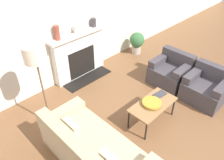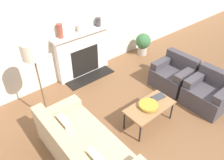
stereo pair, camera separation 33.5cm
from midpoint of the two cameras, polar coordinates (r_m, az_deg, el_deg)
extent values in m
plane|color=brown|center=(4.42, 15.96, -13.06)|extent=(18.00, 18.00, 0.00)
cube|color=silver|center=(5.27, -7.04, 15.81)|extent=(18.00, 0.06, 2.90)
cube|color=silver|center=(5.52, -5.93, 6.65)|extent=(1.42, 0.20, 1.11)
cube|color=black|center=(5.54, -5.33, 4.93)|extent=(0.78, 0.04, 0.72)
cube|color=black|center=(5.62, -3.95, 0.72)|extent=(1.28, 0.40, 0.02)
cube|color=silver|center=(5.24, -6.13, 12.07)|extent=(1.54, 0.28, 0.05)
cube|color=tan|center=(3.74, -3.63, -18.25)|extent=(0.87, 1.93, 0.42)
cube|color=tan|center=(3.33, -8.87, -17.37)|extent=(0.20, 1.93, 0.34)
cube|color=tan|center=(4.02, -11.26, -7.80)|extent=(0.80, 0.22, 0.18)
cube|color=beige|center=(3.67, -9.70, -11.69)|extent=(0.12, 0.32, 0.28)
cube|color=#423D42|center=(5.14, 25.11, -4.16)|extent=(0.76, 0.83, 0.43)
cube|color=#423D42|center=(5.17, 27.73, 0.55)|extent=(0.18, 0.83, 0.33)
cube|color=#423D42|center=(5.07, 22.82, 0.16)|extent=(0.68, 0.18, 0.16)
cube|color=#423D42|center=(5.44, 17.08, 0.33)|extent=(0.76, 0.83, 0.43)
cube|color=#423D42|center=(5.47, 19.60, 4.76)|extent=(0.18, 0.83, 0.33)
cube|color=#423D42|center=(5.42, 14.86, 4.42)|extent=(0.68, 0.18, 0.16)
cube|color=#423D42|center=(5.15, 20.54, 1.39)|extent=(0.68, 0.18, 0.16)
cube|color=olive|center=(4.20, 12.11, -6.93)|extent=(0.98, 0.49, 0.03)
cylinder|color=black|center=(4.02, 9.78, -13.71)|extent=(0.03, 0.03, 0.42)
cylinder|color=black|center=(4.56, 17.37, -7.73)|extent=(0.03, 0.03, 0.42)
cylinder|color=black|center=(4.19, 5.56, -10.55)|extent=(0.03, 0.03, 0.42)
cylinder|color=black|center=(4.72, 13.36, -5.22)|extent=(0.03, 0.03, 0.42)
cylinder|color=#BC8E2D|center=(4.17, 11.74, -6.82)|extent=(0.13, 0.13, 0.02)
cylinder|color=#BC8E2D|center=(4.15, 11.80, -6.49)|extent=(0.36, 0.36, 0.05)
cube|color=#38383D|center=(4.41, 14.11, -4.37)|extent=(0.29, 0.18, 0.02)
cylinder|color=brown|center=(4.62, -14.23, -9.83)|extent=(0.35, 0.35, 0.03)
cylinder|color=brown|center=(4.14, -15.70, -2.66)|extent=(0.03, 0.03, 1.44)
cylinder|color=silver|center=(3.70, -17.75, 7.37)|extent=(0.37, 0.37, 0.29)
cylinder|color=brown|center=(4.95, -11.50, 12.42)|extent=(0.12, 0.12, 0.32)
cylinder|color=beige|center=(5.21, -6.60, 13.21)|extent=(0.12, 0.12, 0.17)
cylinder|color=#3D383D|center=(5.49, -1.83, 14.89)|extent=(0.13, 0.13, 0.21)
cylinder|color=#B2A899|center=(6.68, 9.36, 7.57)|extent=(0.27, 0.27, 0.23)
sphere|color=#386B3D|center=(6.54, 9.63, 9.99)|extent=(0.44, 0.44, 0.44)
camera|label=1|loc=(0.17, -87.98, 1.47)|focal=35.00mm
camera|label=2|loc=(0.17, 92.02, -1.47)|focal=35.00mm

